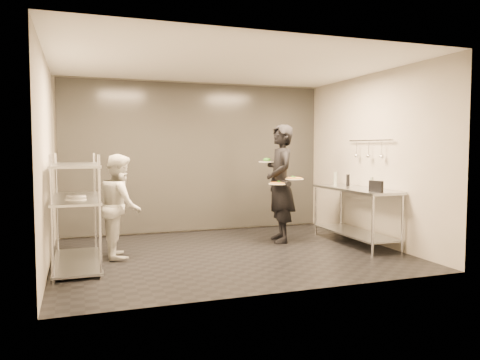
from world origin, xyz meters
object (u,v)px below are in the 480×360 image
object	(u,v)px
pizza_plate_near	(278,183)
pizza_plate_far	(294,178)
bottle_clear	(372,183)
pass_rack	(76,209)
pos_monitor	(376,186)
bottle_dark	(348,180)
salad_plate	(267,161)
bottle_green	(336,179)
waiter	(281,183)
prep_counter	(355,206)
chef	(120,206)

from	to	relation	value
pizza_plate_near	pizza_plate_far	distance (m)	0.29
bottle_clear	pass_rack	bearing A→B (deg)	177.62
pos_monitor	bottle_dark	distance (m)	1.10
salad_plate	bottle_dark	xyz separation A→B (m)	(1.29, -0.51, -0.33)
pass_rack	salad_plate	world-z (taller)	pass_rack
pizza_plate_near	bottle_green	bearing A→B (deg)	1.43
pass_rack	pos_monitor	size ratio (longest dim) A/B	6.69
waiter	pass_rack	bearing A→B (deg)	-70.26
pizza_plate_near	bottle_green	world-z (taller)	bottle_green
prep_counter	waiter	bearing A→B (deg)	153.00
pos_monitor	prep_counter	bearing A→B (deg)	66.58
waiter	bottle_clear	xyz separation A→B (m)	(1.27, -0.75, 0.03)
pass_rack	prep_counter	world-z (taller)	pass_rack
pass_rack	pizza_plate_near	xyz separation A→B (m)	(3.11, 0.38, 0.23)
waiter	salad_plate	bearing A→B (deg)	-149.27
pizza_plate_far	pizza_plate_near	bearing A→B (deg)	175.57
pass_rack	bottle_green	world-z (taller)	pass_rack
prep_counter	bottle_green	world-z (taller)	bottle_green
bottle_clear	bottle_dark	distance (m)	0.56
chef	pos_monitor	size ratio (longest dim) A/B	6.23
waiter	salad_plate	xyz separation A→B (m)	(-0.12, 0.31, 0.37)
waiter	pizza_plate_far	distance (m)	0.27
chef	bottle_green	size ratio (longest dim) A/B	6.03
pizza_plate_far	pos_monitor	bearing A→B (deg)	-52.48
prep_counter	bottle_clear	bearing A→B (deg)	-47.30
pass_rack	prep_counter	xyz separation A→B (m)	(4.33, 0.00, -0.14)
salad_plate	chef	bearing A→B (deg)	-167.61
waiter	bottle_dark	distance (m)	1.19
prep_counter	chef	size ratio (longest dim) A/B	1.21
waiter	bottle_dark	world-z (taller)	waiter
pizza_plate_near	bottle_dark	size ratio (longest dim) A/B	1.57
pizza_plate_near	pos_monitor	distance (m)	1.55
chef	bottle_clear	world-z (taller)	chef
prep_counter	bottle_green	xyz separation A→B (m)	(-0.14, 0.40, 0.42)
chef	salad_plate	world-z (taller)	chef
pizza_plate_far	pos_monitor	distance (m)	1.35
prep_counter	bottle_clear	distance (m)	0.47
pass_rack	salad_plate	size ratio (longest dim) A/B	5.49
pizza_plate_near	bottle_green	size ratio (longest dim) A/B	1.28
prep_counter	waiter	distance (m)	1.28
waiter	bottle_clear	world-z (taller)	waiter
waiter	bottle_clear	bearing A→B (deg)	69.44
chef	pos_monitor	xyz separation A→B (m)	(3.61, -1.04, 0.26)
prep_counter	pos_monitor	world-z (taller)	pos_monitor
pizza_plate_far	waiter	bearing A→B (deg)	126.42
waiter	chef	xyz separation A→B (m)	(-2.64, -0.24, -0.24)
salad_plate	pos_monitor	distance (m)	1.96
waiter	pizza_plate_far	xyz separation A→B (m)	(0.15, -0.21, 0.09)
salad_plate	bottle_clear	size ratio (longest dim) A/B	1.56
pizza_plate_near	bottle_clear	world-z (taller)	bottle_clear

